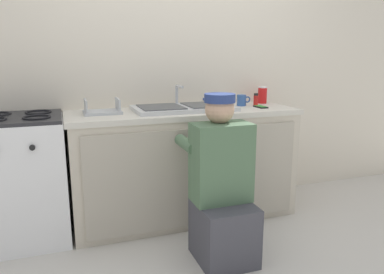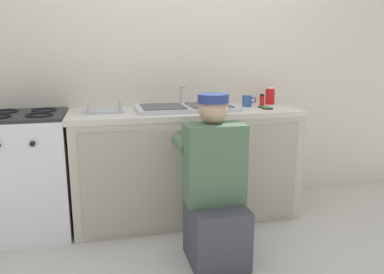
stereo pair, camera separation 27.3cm
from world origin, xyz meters
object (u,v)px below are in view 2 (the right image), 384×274
soda_cup_red (270,96)px  spice_bottle_red (262,100)px  coffee_mug (247,101)px  dish_rack_tray (105,109)px  plumber_person (215,194)px  stove_range (28,174)px  cell_phone (265,108)px  sink_double_basin (186,107)px

soda_cup_red → spice_bottle_red: 0.16m
soda_cup_red → coffee_mug: 0.27m
spice_bottle_red → dish_rack_tray: bearing=-178.8°
plumber_person → coffee_mug: plumber_person is taller
stove_range → spice_bottle_red: 1.98m
cell_phone → soda_cup_red: bearing=57.7°
coffee_mug → soda_cup_red: bearing=19.3°
dish_rack_tray → spice_bottle_red: bearing=1.2°
dish_rack_tray → cell_phone: size_ratio=2.00×
stove_range → cell_phone: 1.94m
stove_range → spice_bottle_red: size_ratio=8.93×
stove_range → coffee_mug: bearing=2.2°
sink_double_basin → soda_cup_red: (0.81, 0.16, 0.06)m
dish_rack_tray → spice_bottle_red: size_ratio=2.67×
dish_rack_tray → spice_bottle_red: dish_rack_tray is taller
dish_rack_tray → soda_cup_red: soda_cup_red is taller
plumber_person → sink_double_basin: bearing=91.9°
coffee_mug → sink_double_basin: bearing=-173.1°
sink_double_basin → coffee_mug: 0.56m
dish_rack_tray → cell_phone: bearing=-5.0°
dish_rack_tray → coffee_mug: size_ratio=2.22×
cell_phone → coffee_mug: bearing=124.1°
plumber_person → spice_bottle_red: (0.66, 0.78, 0.50)m
spice_bottle_red → soda_cup_red: bearing=39.3°
cell_phone → spice_bottle_red: spice_bottle_red is taller
stove_range → soda_cup_red: size_ratio=6.17×
spice_bottle_red → stove_range: bearing=-178.2°
plumber_person → spice_bottle_red: plumber_person is taller
cell_phone → coffee_mug: coffee_mug is taller
stove_range → cell_phone: stove_range is taller
coffee_mug → cell_phone: bearing=-55.9°
cell_phone → spice_bottle_red: bearing=77.9°
cell_phone → soda_cup_red: 0.29m
soda_cup_red → coffee_mug: (-0.25, -0.09, -0.03)m
stove_range → plumber_person: size_ratio=0.85×
dish_rack_tray → coffee_mug: 1.19m
cell_phone → coffee_mug: size_ratio=1.11×
stove_range → cell_phone: (1.89, -0.08, 0.45)m
plumber_person → coffee_mug: 1.08m
sink_double_basin → coffee_mug: size_ratio=6.35×
stove_range → cell_phone: size_ratio=6.70×
sink_double_basin → dish_rack_tray: bearing=177.3°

